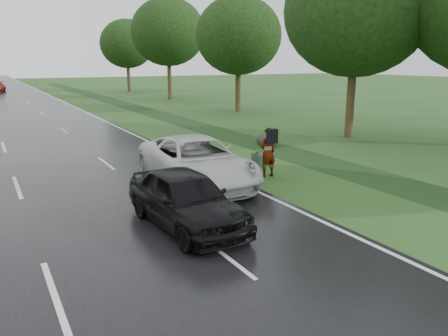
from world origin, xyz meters
name	(u,v)px	position (x,y,z in m)	size (l,w,h in m)	color
ground	(55,298)	(0.00, 0.00, 0.00)	(220.00, 220.00, 0.00)	#224719
edge_stripe_east	(55,98)	(6.75, 45.00, 0.04)	(0.12, 180.00, 0.01)	silver
drainage_ditch	(192,124)	(11.50, 18.71, 0.04)	(2.20, 120.00, 0.56)	black
tree_east_b	(357,11)	(17.00, 10.00, 6.68)	(7.60, 7.60, 10.11)	#3B2E18
tree_east_c	(238,36)	(18.20, 24.00, 6.14)	(7.00, 7.00, 9.29)	#3B2E18
tree_east_d	(168,32)	(17.80, 38.00, 7.15)	(8.00, 8.00, 10.76)	#3B2E18
tree_east_f	(127,44)	(17.50, 52.00, 6.37)	(7.20, 7.20, 9.62)	#3B2E18
pedestrian	(267,152)	(8.18, 5.17, 0.94)	(0.81, 0.75, 1.82)	#A5998C
white_pickup	(196,161)	(5.43, 5.42, 0.84)	(2.66, 5.77, 1.60)	silver
dark_sedan	(186,199)	(3.50, 2.00, 0.77)	(1.73, 4.31, 1.47)	black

